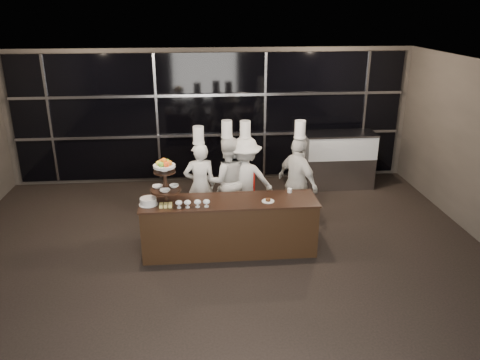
{
  "coord_description": "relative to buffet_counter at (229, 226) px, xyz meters",
  "views": [
    {
      "loc": [
        -0.29,
        -5.35,
        3.88
      ],
      "look_at": [
        0.36,
        1.83,
        1.15
      ],
      "focal_mm": 35.0,
      "sensor_mm": 36.0,
      "label": 1
    }
  ],
  "objects": [
    {
      "name": "room",
      "position": [
        -0.16,
        -1.53,
        1.03
      ],
      "size": [
        10.0,
        10.0,
        10.0
      ],
      "color": "black",
      "rests_on": "ground"
    },
    {
      "name": "chef_c",
      "position": [
        0.37,
        1.16,
        0.36
      ],
      "size": [
        1.09,
        0.66,
        1.94
      ],
      "color": "white",
      "rests_on": "ground"
    },
    {
      "name": "chef_d",
      "position": [
        1.29,
        0.86,
        0.4
      ],
      "size": [
        0.84,
        1.07,
        1.99
      ],
      "color": "white",
      "rests_on": "ground"
    },
    {
      "name": "chef_a",
      "position": [
        -0.46,
        1.01,
        0.36
      ],
      "size": [
        0.63,
        0.46,
        1.89
      ],
      "color": "white",
      "rests_on": "ground"
    },
    {
      "name": "small_plate",
      "position": [
        0.61,
        -0.1,
        0.47
      ],
      "size": [
        0.2,
        0.2,
        0.05
      ],
      "color": "white",
      "rests_on": "buffet_counter"
    },
    {
      "name": "display_stand",
      "position": [
        -1.0,
        -0.0,
        0.87
      ],
      "size": [
        0.48,
        0.48,
        0.74
      ],
      "color": "black",
      "rests_on": "buffet_counter"
    },
    {
      "name": "window_wall",
      "position": [
        -0.16,
        3.4,
        1.04
      ],
      "size": [
        8.6,
        0.1,
        2.8
      ],
      "color": "black",
      "rests_on": "ground"
    },
    {
      "name": "compotes",
      "position": [
        -0.58,
        -0.22,
        0.54
      ],
      "size": [
        0.54,
        0.11,
        0.12
      ],
      "color": "silver",
      "rests_on": "buffet_counter"
    },
    {
      "name": "pastry_squares",
      "position": [
        -1.0,
        -0.16,
        0.48
      ],
      "size": [
        0.19,
        0.13,
        0.05
      ],
      "color": "#F6E278",
      "rests_on": "buffet_counter"
    },
    {
      "name": "chef_b",
      "position": [
        0.04,
        1.14,
        0.38
      ],
      "size": [
        0.87,
        0.72,
        1.96
      ],
      "color": "white",
      "rests_on": "ground"
    },
    {
      "name": "layer_cake",
      "position": [
        -1.28,
        -0.05,
        0.51
      ],
      "size": [
        0.3,
        0.3,
        0.11
      ],
      "color": "white",
      "rests_on": "buffet_counter"
    },
    {
      "name": "buffet_counter",
      "position": [
        0.0,
        0.0,
        0.0
      ],
      "size": [
        2.84,
        0.74,
        0.92
      ],
      "color": "black",
      "rests_on": "ground"
    },
    {
      "name": "chef_cup",
      "position": [
        1.03,
        0.25,
        0.49
      ],
      "size": [
        0.08,
        0.08,
        0.07
      ],
      "primitive_type": "cylinder",
      "color": "white",
      "rests_on": "buffet_counter"
    },
    {
      "name": "display_case",
      "position": [
        2.62,
        2.77,
        0.22
      ],
      "size": [
        1.54,
        0.67,
        1.24
      ],
      "color": "#A5A5AA",
      "rests_on": "ground"
    }
  ]
}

